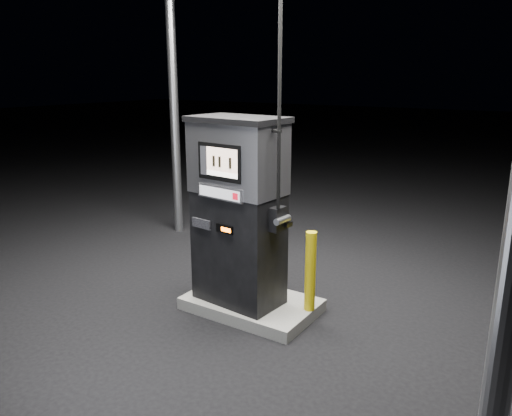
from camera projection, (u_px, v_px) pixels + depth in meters
The scene contains 5 objects.
ground at pixel (252, 310), 6.31m from camera, with size 80.00×80.00×0.00m, color black.
pump_island at pixel (252, 304), 6.29m from camera, with size 1.60×1.00×0.15m, color #5E5E5A.
fuel_dispenser at pixel (239, 210), 5.94m from camera, with size 1.27×0.76×4.70m.
bollard_left at pixel (212, 253), 6.67m from camera, with size 0.11×0.11×0.84m, color gold.
bollard_right at pixel (310, 271), 5.86m from camera, with size 0.13×0.13×0.97m, color gold.
Camera 1 is at (3.20, -4.78, 2.88)m, focal length 35.00 mm.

